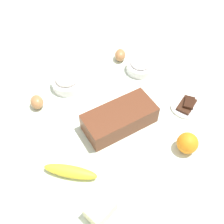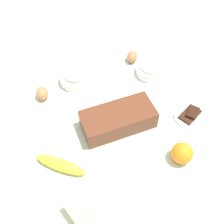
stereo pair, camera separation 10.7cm
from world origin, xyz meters
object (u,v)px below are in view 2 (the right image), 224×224
Objects in this scene: loaf_pan at (119,119)px; chocolate_plate at (190,115)px; egg_beside_bowl at (42,93)px; sugar_bowl at (150,69)px; butter_block at (81,206)px; orange_fruit at (182,153)px; egg_near_butter at (132,57)px; flour_bowl at (75,77)px; banana at (60,165)px.

chocolate_plate is at bearing -13.47° from loaf_pan.
sugar_bowl is at bearing -16.24° from egg_beside_bowl.
orange_fruit is at bearing -5.21° from butter_block.
sugar_bowl is 0.12m from egg_near_butter.
flour_bowl is (-0.03, 0.31, -0.01)m from loaf_pan.
chocolate_plate is at bearing -56.33° from flour_bowl.
flour_bowl is 0.30m from egg_near_butter.
orange_fruit is 1.20× the size of egg_beside_bowl.
egg_near_butter is (0.54, 0.32, 0.01)m from banana.
orange_fruit is 0.39m from butter_block.
butter_block is at bearing -93.73° from banana.
egg_beside_bowl is at bearing 177.71° from egg_near_butter.
loaf_pan is 2.18× the size of flour_bowl.
chocolate_plate is at bearing 36.89° from orange_fruit.
loaf_pan is at bearing 8.48° from banana.
butter_block reaches higher than egg_beside_bowl.
loaf_pan is at bearing -85.31° from flour_bowl.
butter_block is (-0.39, 0.04, -0.01)m from orange_fruit.
banana is at bearing 171.13° from chocolate_plate.
orange_fruit is at bearing -114.30° from sugar_bowl.
loaf_pan reaches higher than egg_beside_bowl.
egg_beside_bowl is (-0.47, 0.14, -0.00)m from sugar_bowl.
loaf_pan is 0.27m from orange_fruit.
loaf_pan is 2.35× the size of sugar_bowl.
flour_bowl is 1.08× the size of sugar_bowl.
loaf_pan reaches higher than sugar_bowl.
banana is 0.35m from egg_beside_bowl.
loaf_pan is 3.34× the size of butter_block.
loaf_pan reaches higher than chocolate_plate.
sugar_bowl is 0.29m from chocolate_plate.
egg_near_butter is 0.46m from egg_beside_bowl.
egg_near_butter is at bearing -2.29° from egg_beside_bowl.
egg_near_butter is at bearing 30.63° from banana.
egg_beside_bowl is at bearing 133.96° from loaf_pan.
orange_fruit reaches higher than egg_near_butter.
loaf_pan is at bearing -133.81° from egg_near_butter.
orange_fruit is (0.10, -0.25, -0.00)m from loaf_pan.
egg_beside_bowl is at bearing 117.85° from orange_fruit.
loaf_pan is at bearing 154.63° from chocolate_plate.
orange_fruit is 1.12× the size of egg_near_butter.
banana is 2.92× the size of egg_beside_bowl.
loaf_pan is 0.35m from egg_beside_bowl.
loaf_pan is 0.39m from egg_near_butter.
orange_fruit reaches higher than banana.
flour_bowl is 1.06× the size of chocolate_plate.
chocolate_plate is (0.55, 0.09, -0.02)m from butter_block.
loaf_pan is 0.29m from chocolate_plate.
loaf_pan is at bearing 36.49° from butter_block.
egg_beside_bowl is (0.09, 0.34, 0.01)m from banana.
orange_fruit reaches higher than butter_block.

